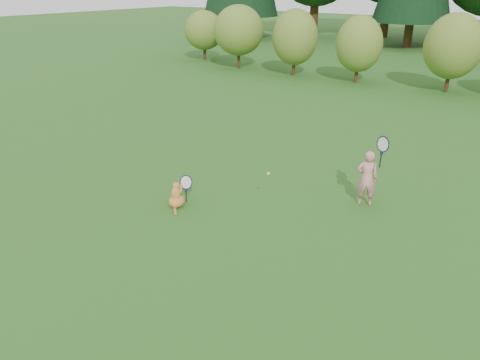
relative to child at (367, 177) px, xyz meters
The scene contains 5 objects.
ground 3.15m from the child, 123.84° to the right, with size 100.00×100.00×0.00m, color #1E5016.
shrub_row 10.60m from the child, 99.40° to the left, with size 28.00×3.00×2.80m, color olive, non-canonical shape.
child is the anchor object (origin of this frame).
cat 3.45m from the child, 141.91° to the right, with size 0.47×0.71×0.65m.
tennis_ball 1.81m from the child, 136.12° to the right, with size 0.06×0.06×0.06m.
Camera 1 is at (4.56, -4.97, 3.81)m, focal length 35.00 mm.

